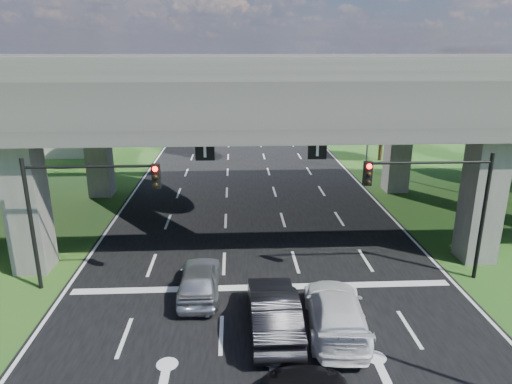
{
  "coord_description": "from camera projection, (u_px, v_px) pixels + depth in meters",
  "views": [
    {
      "loc": [
        -1.23,
        -14.81,
        10.24
      ],
      "look_at": [
        -0.07,
        8.41,
        3.01
      ],
      "focal_mm": 32.0,
      "sensor_mm": 36.0,
      "label": 1
    }
  ],
  "objects": [
    {
      "name": "ground",
      "position": [
        269.0,
        334.0,
        17.22
      ],
      "size": [
        160.0,
        160.0,
        0.0
      ],
      "primitive_type": "plane",
      "color": "#1D4D19",
      "rests_on": "ground"
    },
    {
      "name": "road",
      "position": [
        256.0,
        233.0,
        26.76
      ],
      "size": [
        18.0,
        120.0,
        0.03
      ],
      "primitive_type": "cube",
      "color": "black",
      "rests_on": "ground"
    },
    {
      "name": "overpass",
      "position": [
        254.0,
        92.0,
        26.32
      ],
      "size": [
        80.0,
        15.0,
        10.0
      ],
      "color": "#383633",
      "rests_on": "ground"
    },
    {
      "name": "warehouse",
      "position": [
        2.0,
        131.0,
        48.78
      ],
      "size": [
        20.0,
        10.0,
        4.0
      ],
      "primitive_type": "cube",
      "color": "#9E9E99",
      "rests_on": "ground"
    },
    {
      "name": "signal_right",
      "position": [
        440.0,
        194.0,
        20.11
      ],
      "size": [
        5.76,
        0.54,
        6.0
      ],
      "color": "black",
      "rests_on": "ground"
    },
    {
      "name": "signal_left",
      "position": [
        79.0,
        199.0,
        19.37
      ],
      "size": [
        5.76,
        0.54,
        6.0
      ],
      "color": "black",
      "rests_on": "ground"
    },
    {
      "name": "streetlight_far",
      "position": [
        366.0,
        104.0,
        38.85
      ],
      "size": [
        3.38,
        0.25,
        10.0
      ],
      "color": "gray",
      "rests_on": "ground"
    },
    {
      "name": "streetlight_beyond",
      "position": [
        328.0,
        89.0,
        54.11
      ],
      "size": [
        3.38,
        0.25,
        10.0
      ],
      "color": "gray",
      "rests_on": "ground"
    },
    {
      "name": "tree_left_near",
      "position": [
        88.0,
        115.0,
        39.93
      ],
      "size": [
        4.5,
        4.5,
        7.8
      ],
      "color": "black",
      "rests_on": "ground"
    },
    {
      "name": "tree_left_mid",
      "position": [
        83.0,
        111.0,
        47.61
      ],
      "size": [
        3.91,
        3.9,
        6.76
      ],
      "color": "black",
      "rests_on": "ground"
    },
    {
      "name": "tree_left_far",
      "position": [
        136.0,
        95.0,
        55.14
      ],
      "size": [
        4.8,
        4.8,
        8.32
      ],
      "color": "black",
      "rests_on": "ground"
    },
    {
      "name": "tree_right_near",
      "position": [
        384.0,
        114.0,
        43.21
      ],
      "size": [
        4.2,
        4.2,
        7.28
      ],
      "color": "black",
      "rests_on": "ground"
    },
    {
      "name": "tree_right_mid",
      "position": [
        387.0,
        107.0,
        51.08
      ],
      "size": [
        3.91,
        3.9,
        6.76
      ],
      "color": "black",
      "rests_on": "ground"
    },
    {
      "name": "tree_right_far",
      "position": [
        337.0,
        95.0,
        58.33
      ],
      "size": [
        4.5,
        4.5,
        7.8
      ],
      "color": "black",
      "rests_on": "ground"
    },
    {
      "name": "car_silver",
      "position": [
        200.0,
        279.0,
        19.72
      ],
      "size": [
        1.8,
        4.41,
        1.5
      ],
      "primitive_type": "imported",
      "rotation": [
        0.0,
        0.0,
        3.13
      ],
      "color": "#B9BCC2",
      "rests_on": "road"
    },
    {
      "name": "car_dark",
      "position": [
        273.0,
        311.0,
        17.16
      ],
      "size": [
        1.82,
        5.12,
        1.68
      ],
      "primitive_type": "imported",
      "rotation": [
        0.0,
        0.0,
        3.15
      ],
      "color": "black",
      "rests_on": "road"
    },
    {
      "name": "car_white",
      "position": [
        336.0,
        312.0,
        17.22
      ],
      "size": [
        2.61,
        5.45,
        1.53
      ],
      "primitive_type": "imported",
      "rotation": [
        0.0,
        0.0,
        3.05
      ],
      "color": "white",
      "rests_on": "road"
    }
  ]
}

